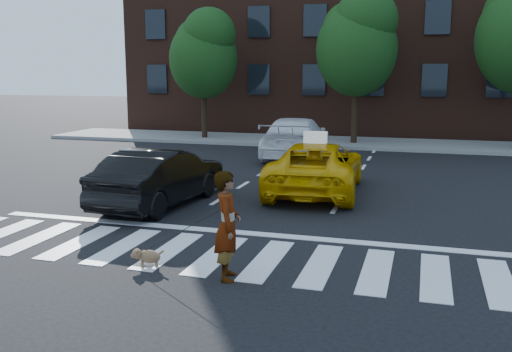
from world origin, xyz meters
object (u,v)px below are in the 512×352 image
Objects in this scene: tree_mid at (358,40)px; white_suv at (296,138)px; tree_left at (204,51)px; taxi at (316,167)px; dog at (146,256)px; woman at (227,226)px; black_sedan at (161,177)px.

tree_mid reaches higher than white_suv.
taxi is at bearing -54.35° from tree_left.
dog is at bearing -71.56° from tree_left.
tree_left is at bearing 83.57° from dog.
woman reaches higher than white_suv.
woman is (0.08, -18.10, -3.92)m from tree_mid.
dog is (5.99, -17.96, -4.24)m from tree_left.
woman reaches higher than dog.
woman reaches higher than black_sedan.
tree_left reaches higher than dog.
taxi is (0.20, -10.74, -4.12)m from tree_mid.
tree_left is 7.51m from tree_mid.
tree_mid is 18.52m from woman.
white_suv is 3.01× the size of woman.
dog is at bearing 117.49° from black_sedan.
white_suv is at bearing 66.49° from dog.
white_suv reaches higher than taxi.
black_sedan is at bearing 87.94° from dog.
white_suv is at bearing -94.90° from black_sedan.
white_suv is (1.55, 9.15, 0.06)m from black_sedan.
taxi is 0.94× the size of white_suv.
woman is (-0.12, -7.35, 0.20)m from taxi.
black_sedan is 5.75m from woman.
taxi is 7.36m from woman.
taxi is at bearing -17.19° from woman.
tree_left is 8.02m from white_suv.
black_sedan is (4.12, -13.52, -3.69)m from tree_left.
black_sedan is 2.45× the size of woman.
tree_mid is 3.83× the size of woman.
taxi is at bearing 51.76° from dog.
dog is (0.32, -13.60, -0.61)m from white_suv.
white_suv is at bearing -75.93° from taxi.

